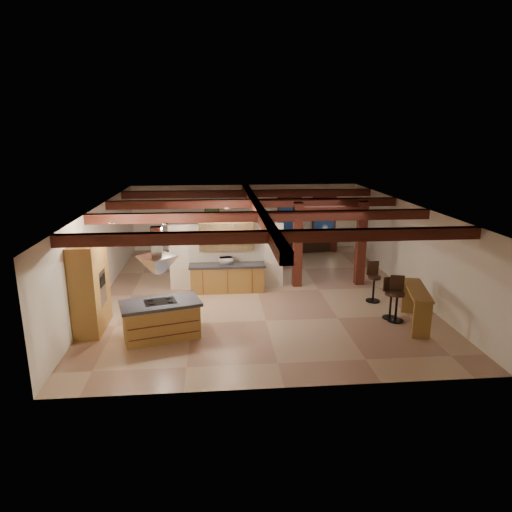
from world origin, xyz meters
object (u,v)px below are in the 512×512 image
Objects in this scene: sofa at (310,244)px; bar_counter at (416,301)px; kitchen_island at (161,319)px; dining_table at (264,257)px.

sofa is 0.99× the size of bar_counter.
bar_counter is (1.20, -8.41, 0.41)m from sofa.
kitchen_island is 1.28× the size of dining_table.
kitchen_island reaches higher than sofa.
kitchen_island is 6.83m from bar_counter.
dining_table is 0.84× the size of bar_counter.
dining_table is 0.86× the size of sofa.
sofa is at bearing 56.78° from kitchen_island.
sofa is 8.50m from bar_counter.
bar_counter is at bearing 1.56° from kitchen_island.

